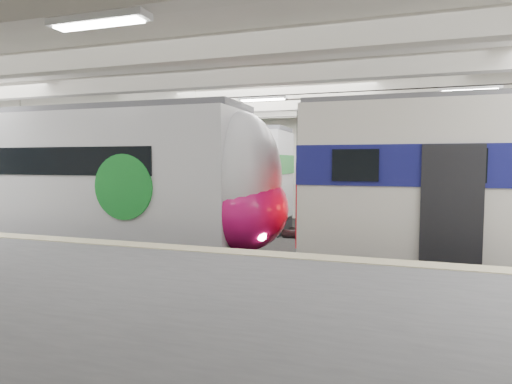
% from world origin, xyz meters
% --- Properties ---
extents(station_hall, '(36.00, 24.00, 5.75)m').
position_xyz_m(station_hall, '(0.00, -1.74, 3.24)').
color(station_hall, black).
rests_on(station_hall, ground).
extents(modern_emu, '(14.20, 2.93, 4.56)m').
position_xyz_m(modern_emu, '(-5.19, -0.00, 2.24)').
color(modern_emu, silver).
rests_on(modern_emu, ground).
extents(far_train, '(13.40, 2.82, 4.30)m').
position_xyz_m(far_train, '(-6.76, 5.50, 2.22)').
color(far_train, silver).
rests_on(far_train, ground).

